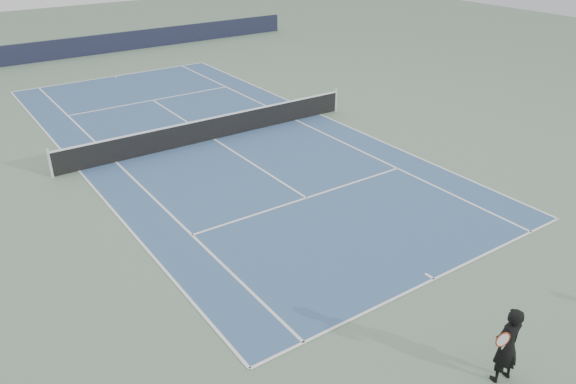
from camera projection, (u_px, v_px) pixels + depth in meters
ground at (214, 139)px, 23.01m from camera, size 80.00×80.00×0.00m
court_surface at (214, 139)px, 23.01m from camera, size 10.97×23.77×0.01m
tennis_net at (213, 128)px, 22.78m from camera, size 12.90×0.10×1.07m
windscreen_far at (82, 47)px, 35.88m from camera, size 30.00×0.25×1.20m
tennis_player at (507, 345)px, 10.89m from camera, size 0.81×0.56×1.73m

